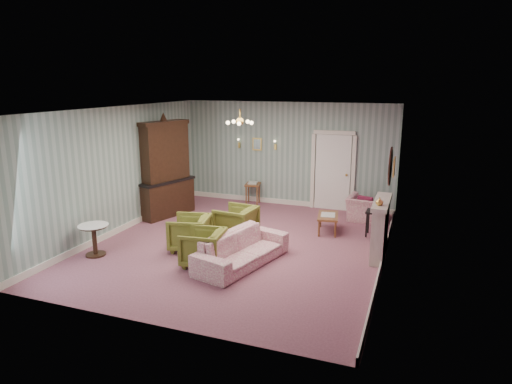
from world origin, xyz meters
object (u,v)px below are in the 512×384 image
at_px(side_table_black, 375,224).
at_px(pedestal_table, 95,240).
at_px(olive_chair_c, 236,221).
at_px(fireplace, 380,228).
at_px(dresser, 165,166).
at_px(olive_chair_a, 203,246).
at_px(olive_chair_b, 190,231).
at_px(wingback_chair, 368,205).
at_px(sofa_chintz, 242,244).
at_px(coffee_table, 328,223).

distance_m(side_table_black, pedestal_table, 6.08).
bearing_deg(olive_chair_c, pedestal_table, -44.25).
bearing_deg(olive_chair_c, fireplace, 97.46).
height_order(dresser, pedestal_table, dresser).
distance_m(olive_chair_a, fireplace, 3.55).
xyz_separation_m(dresser, side_table_black, (5.30, 0.20, -1.01)).
relative_size(olive_chair_c, dresser, 0.31).
bearing_deg(side_table_black, olive_chair_a, -135.83).
distance_m(olive_chair_b, wingback_chair, 4.65).
distance_m(sofa_chintz, wingback_chair, 4.15).
bearing_deg(olive_chair_b, olive_chair_c, 132.59).
distance_m(olive_chair_c, pedestal_table, 2.99).
relative_size(olive_chair_c, pedestal_table, 1.26).
xyz_separation_m(wingback_chair, coffee_table, (-0.77, -1.21, -0.21)).
relative_size(wingback_chair, coffee_table, 1.18).
relative_size(sofa_chintz, side_table_black, 3.52).
xyz_separation_m(olive_chair_a, coffee_table, (1.86, 2.75, -0.18)).
xyz_separation_m(sofa_chintz, dresser, (-3.07, 2.34, 0.90)).
height_order(sofa_chintz, dresser, dresser).
relative_size(dresser, fireplace, 1.88).
relative_size(fireplace, side_table_black, 2.33).
height_order(olive_chair_a, coffee_table, olive_chair_a).
bearing_deg(side_table_black, fireplace, -79.77).
distance_m(olive_chair_c, sofa_chintz, 1.46).
relative_size(fireplace, coffee_table, 1.69).
bearing_deg(side_table_black, olive_chair_b, -148.36).
bearing_deg(coffee_table, wingback_chair, 57.41).
bearing_deg(olive_chair_b, pedestal_table, -72.09).
bearing_deg(fireplace, pedestal_table, -159.74).
xyz_separation_m(olive_chair_c, coffee_table, (1.84, 1.16, -0.20)).
xyz_separation_m(olive_chair_b, fireplace, (3.76, 1.02, 0.18)).
xyz_separation_m(olive_chair_b, wingback_chair, (3.26, 3.31, 0.02)).
bearing_deg(olive_chair_b, coffee_table, 117.49).
distance_m(sofa_chintz, side_table_black, 3.38).
relative_size(olive_chair_a, fireplace, 0.55).
height_order(olive_chair_c, sofa_chintz, sofa_chintz).
bearing_deg(sofa_chintz, side_table_black, -26.26).
bearing_deg(side_table_black, pedestal_table, -148.70).
height_order(olive_chair_b, fireplace, fireplace).
distance_m(wingback_chair, coffee_table, 1.45).
xyz_separation_m(olive_chair_a, fireplace, (3.12, 1.67, 0.19)).
xyz_separation_m(olive_chair_a, sofa_chintz, (0.69, 0.29, 0.03)).
relative_size(olive_chair_a, dresser, 0.30).
distance_m(fireplace, pedestal_table, 5.77).
relative_size(sofa_chintz, fireplace, 1.51).
distance_m(olive_chair_b, sofa_chintz, 1.37).
distance_m(olive_chair_a, olive_chair_c, 1.59).
bearing_deg(olive_chair_c, wingback_chair, 138.16).
bearing_deg(pedestal_table, fireplace, 20.26).
bearing_deg(pedestal_table, olive_chair_c, 39.79).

